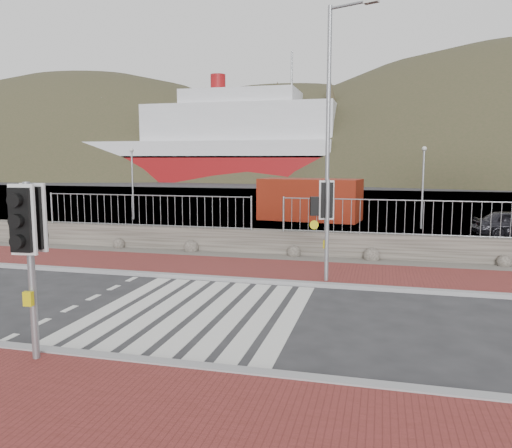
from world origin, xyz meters
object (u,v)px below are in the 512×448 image
(streetlight, at_px, (332,117))
(traffic_signal_near, at_px, (29,234))
(ferry, at_px, (203,148))
(shipping_container, at_px, (310,199))
(traffic_signal_far, at_px, (326,209))

(streetlight, bearing_deg, traffic_signal_near, -86.03)
(ferry, distance_m, shipping_container, 55.73)
(traffic_signal_near, bearing_deg, ferry, 102.49)
(traffic_signal_far, distance_m, shipping_container, 14.94)
(traffic_signal_near, height_order, shipping_container, traffic_signal_near)
(ferry, xyz_separation_m, traffic_signal_far, (27.17, -64.50, -3.25))
(ferry, distance_m, traffic_signal_near, 74.93)
(streetlight, height_order, shipping_container, streetlight)
(traffic_signal_far, xyz_separation_m, streetlight, (-0.34, 4.64, 2.88))
(traffic_signal_near, bearing_deg, shipping_container, 80.08)
(streetlight, distance_m, shipping_container, 10.97)
(traffic_signal_near, distance_m, traffic_signal_far, 7.95)
(ferry, xyz_separation_m, shipping_container, (24.67, -49.80, -4.17))
(ferry, height_order, traffic_signal_near, ferry)
(traffic_signal_far, bearing_deg, ferry, -85.05)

